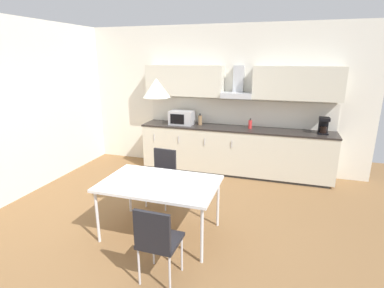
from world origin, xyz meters
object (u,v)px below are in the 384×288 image
object	(u,v)px
bottle_red	(250,124)
chair_near_right	(157,238)
chair_far_left	(162,171)
microwave	(182,118)
pendant_lamp	(156,88)
bottle_brown	(200,120)
dining_table	(160,185)
coffee_maker	(324,125)

from	to	relation	value
bottle_red	chair_near_right	size ratio (longest dim) A/B	0.23
chair_far_left	microwave	bearing A→B (deg)	98.11
microwave	pendant_lamp	bearing A→B (deg)	-77.32
bottle_brown	bottle_red	size ratio (longest dim) A/B	1.17
dining_table	microwave	bearing A→B (deg)	102.68
bottle_red	dining_table	distance (m)	2.66
bottle_red	chair_far_left	world-z (taller)	bottle_red
bottle_red	chair_far_left	xyz separation A→B (m)	(-1.16, -1.65, -0.49)
coffee_maker	chair_near_right	distance (m)	3.85
bottle_red	pendant_lamp	xyz separation A→B (m)	(-0.83, -2.51, 0.90)
bottle_brown	microwave	bearing A→B (deg)	-170.94
coffee_maker	chair_far_left	size ratio (longest dim) A/B	0.34
bottle_brown	chair_near_right	world-z (taller)	bottle_brown
chair_near_right	chair_far_left	size ratio (longest dim) A/B	1.00
pendant_lamp	microwave	bearing A→B (deg)	102.68
bottle_brown	chair_near_right	size ratio (longest dim) A/B	0.27
microwave	bottle_red	bearing A→B (deg)	1.59
microwave	dining_table	size ratio (longest dim) A/B	0.33
dining_table	chair_far_left	distance (m)	0.93
microwave	chair_far_left	world-z (taller)	microwave
bottle_brown	bottle_red	distance (m)	1.02
dining_table	pendant_lamp	size ratio (longest dim) A/B	4.61
bottle_brown	pendant_lamp	xyz separation A→B (m)	(0.18, -2.53, 0.89)
coffee_maker	pendant_lamp	distance (m)	3.39
bottle_brown	chair_near_right	bearing A→B (deg)	-81.35
coffee_maker	dining_table	size ratio (longest dim) A/B	0.20
bottle_red	pendant_lamp	bearing A→B (deg)	-108.36
bottle_brown	chair_far_left	size ratio (longest dim) A/B	0.27
bottle_red	chair_far_left	distance (m)	2.08
coffee_maker	chair_near_right	xyz separation A→B (m)	(-1.81, -3.35, -0.56)
microwave	chair_near_right	size ratio (longest dim) A/B	0.55
coffee_maker	bottle_brown	distance (m)	2.32
coffee_maker	bottle_brown	world-z (taller)	coffee_maker
microwave	chair_far_left	size ratio (longest dim) A/B	0.55
microwave	pendant_lamp	size ratio (longest dim) A/B	1.50
dining_table	chair_near_right	bearing A→B (deg)	-68.83
coffee_maker	chair_far_left	bearing A→B (deg)	-146.34
bottle_brown	dining_table	distance (m)	2.56
dining_table	chair_far_left	world-z (taller)	chair_far_left
microwave	bottle_red	distance (m)	1.39
bottle_brown	bottle_red	xyz separation A→B (m)	(1.02, -0.02, -0.01)
bottle_brown	chair_near_right	distance (m)	3.46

